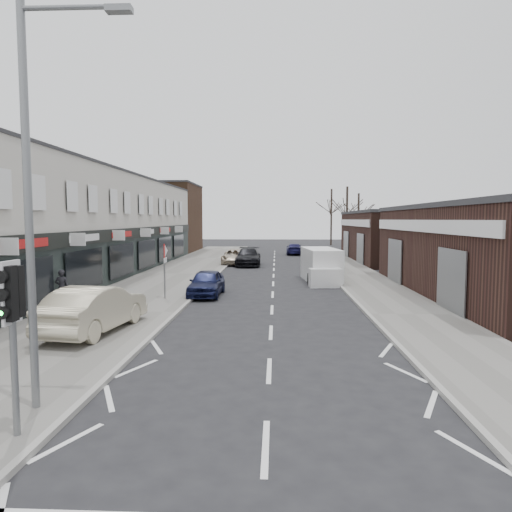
# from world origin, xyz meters

# --- Properties ---
(ground) EXTENTS (160.00, 160.00, 0.00)m
(ground) POSITION_xyz_m (0.00, 0.00, 0.00)
(ground) COLOR black
(ground) RESTS_ON ground
(pavement_left) EXTENTS (5.50, 64.00, 0.12)m
(pavement_left) POSITION_xyz_m (-6.75, 22.00, 0.06)
(pavement_left) COLOR slate
(pavement_left) RESTS_ON ground
(pavement_right) EXTENTS (3.50, 64.00, 0.12)m
(pavement_right) POSITION_xyz_m (5.75, 22.00, 0.06)
(pavement_right) COLOR slate
(pavement_right) RESTS_ON ground
(shop_terrace_left) EXTENTS (8.00, 41.00, 7.10)m
(shop_terrace_left) POSITION_xyz_m (-13.50, 19.50, 3.55)
(shop_terrace_left) COLOR beige
(shop_terrace_left) RESTS_ON ground
(brick_block_far) EXTENTS (8.00, 10.00, 8.00)m
(brick_block_far) POSITION_xyz_m (-13.50, 45.00, 4.00)
(brick_block_far) COLOR #432D1D
(brick_block_far) RESTS_ON ground
(right_unit_far) EXTENTS (10.00, 16.00, 4.50)m
(right_unit_far) POSITION_xyz_m (12.50, 34.00, 2.25)
(right_unit_far) COLOR #361F18
(right_unit_far) RESTS_ON ground
(tree_far_a) EXTENTS (3.60, 3.60, 8.00)m
(tree_far_a) POSITION_xyz_m (9.00, 48.00, 0.00)
(tree_far_a) COLOR #382D26
(tree_far_a) RESTS_ON ground
(tree_far_b) EXTENTS (3.60, 3.60, 7.50)m
(tree_far_b) POSITION_xyz_m (11.50, 54.00, 0.00)
(tree_far_b) COLOR #382D26
(tree_far_b) RESTS_ON ground
(tree_far_c) EXTENTS (3.60, 3.60, 8.50)m
(tree_far_c) POSITION_xyz_m (8.50, 60.00, 0.00)
(tree_far_c) COLOR #382D26
(tree_far_c) RESTS_ON ground
(traffic_light) EXTENTS (0.28, 0.60, 3.10)m
(traffic_light) POSITION_xyz_m (-4.40, -2.02, 2.41)
(traffic_light) COLOR slate
(traffic_light) RESTS_ON pavement_left
(street_lamp) EXTENTS (2.23, 0.22, 8.00)m
(street_lamp) POSITION_xyz_m (-4.53, -0.80, 4.62)
(street_lamp) COLOR slate
(street_lamp) RESTS_ON pavement_left
(warning_sign) EXTENTS (0.12, 0.80, 2.70)m
(warning_sign) POSITION_xyz_m (-5.16, 12.00, 2.20)
(warning_sign) COLOR slate
(warning_sign) RESTS_ON pavement_left
(white_van) EXTENTS (2.34, 5.52, 2.08)m
(white_van) POSITION_xyz_m (3.02, 19.17, 0.99)
(white_van) COLOR white
(white_van) RESTS_ON ground
(sedan_on_pavement) EXTENTS (2.31, 4.98, 1.58)m
(sedan_on_pavement) POSITION_xyz_m (-5.96, 5.41, 0.91)
(sedan_on_pavement) COLOR beige
(sedan_on_pavement) RESTS_ON pavement_left
(pedestrian) EXTENTS (0.62, 0.42, 1.63)m
(pedestrian) POSITION_xyz_m (-9.20, 9.79, 0.94)
(pedestrian) COLOR black
(pedestrian) RESTS_ON pavement_left
(parked_car_left_a) EXTENTS (1.65, 3.94, 1.33)m
(parked_car_left_a) POSITION_xyz_m (-3.40, 13.51, 0.67)
(parked_car_left_a) COLOR #121739
(parked_car_left_a) RESTS_ON ground
(parked_car_left_b) EXTENTS (2.20, 5.15, 1.48)m
(parked_car_left_b) POSITION_xyz_m (-2.20, 28.96, 0.74)
(parked_car_left_b) COLOR black
(parked_car_left_b) RESTS_ON ground
(parked_car_left_c) EXTENTS (2.31, 4.81, 1.32)m
(parked_car_left_c) POSITION_xyz_m (-3.40, 29.90, 0.66)
(parked_car_left_c) COLOR #B9AA94
(parked_car_left_c) RESTS_ON ground
(parked_car_right_a) EXTENTS (2.06, 4.85, 1.55)m
(parked_car_right_a) POSITION_xyz_m (3.50, 24.37, 0.78)
(parked_car_right_a) COLOR silver
(parked_car_right_a) RESTS_ON ground
(parked_car_right_b) EXTENTS (1.60, 3.95, 1.35)m
(parked_car_right_b) POSITION_xyz_m (3.50, 27.28, 0.67)
(parked_car_right_b) COLOR black
(parked_car_right_b) RESTS_ON ground
(parked_car_right_c) EXTENTS (1.86, 4.32, 1.24)m
(parked_car_right_c) POSITION_xyz_m (2.20, 41.22, 0.62)
(parked_car_right_c) COLOR #151440
(parked_car_right_c) RESTS_ON ground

